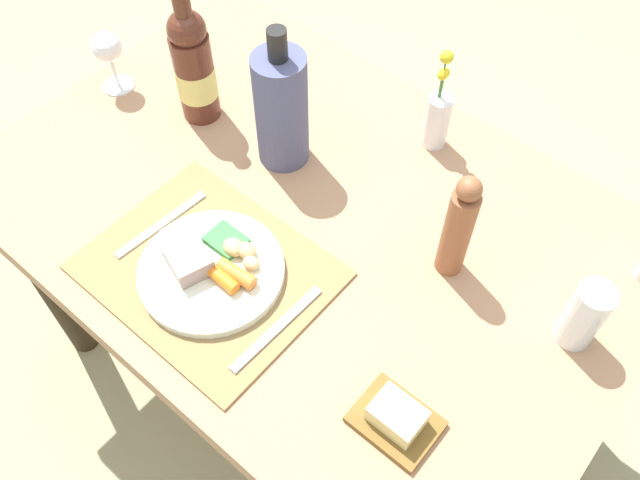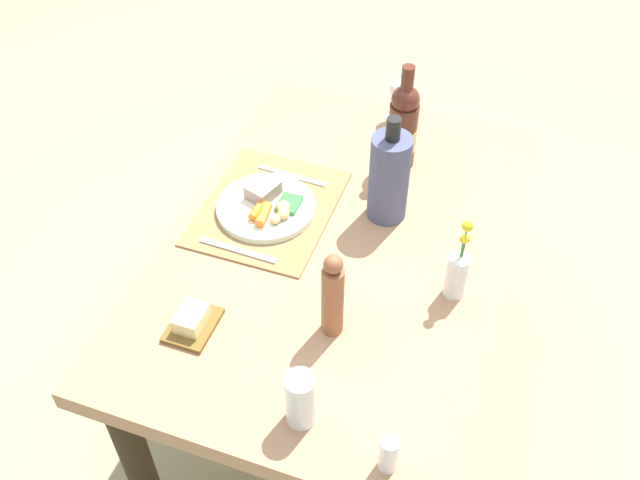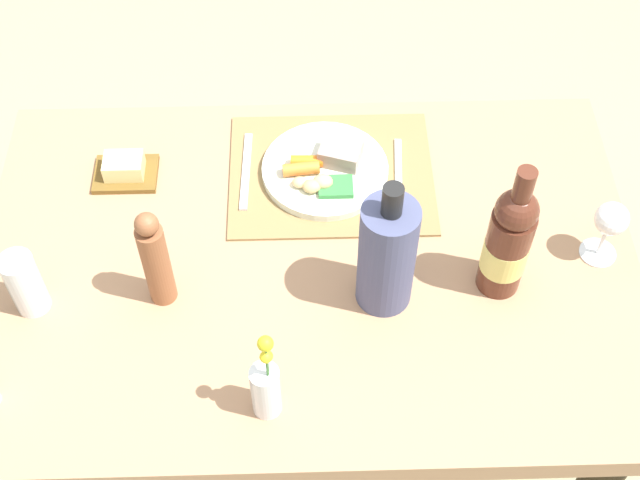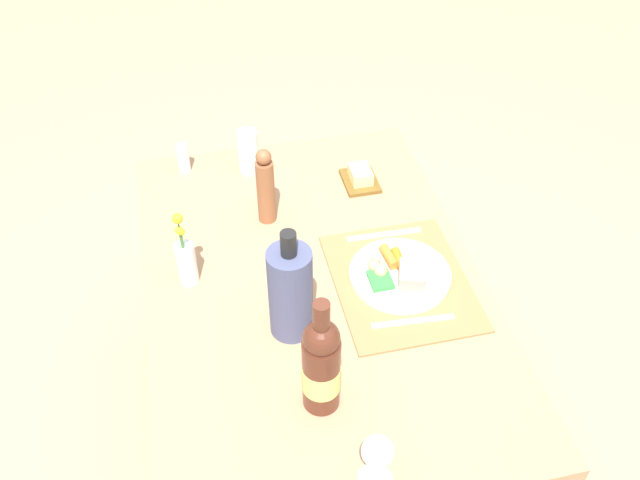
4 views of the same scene
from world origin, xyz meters
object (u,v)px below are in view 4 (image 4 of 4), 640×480
at_px(cooler_bottle, 290,291).
at_px(water_tumbler, 248,154).
at_px(fork, 413,321).
at_px(wine_bottle, 321,365).
at_px(wine_glass, 375,454).
at_px(salt_shaker, 183,158).
at_px(pepper_mill, 266,187).
at_px(butter_dish, 360,177).
at_px(flower_vase, 186,260).
at_px(knife, 384,234).
at_px(dining_table, 314,308).
at_px(dinner_plate, 399,273).

distance_m(cooler_bottle, water_tumbler, 0.65).
xyz_separation_m(fork, wine_bottle, (-0.17, 0.27, 0.12)).
bearing_deg(wine_glass, salt_shaker, 14.04).
distance_m(pepper_mill, wine_glass, 0.84).
xyz_separation_m(butter_dish, pepper_mill, (-0.10, 0.30, 0.09)).
relative_size(flower_vase, salt_shaker, 2.46).
height_order(knife, cooler_bottle, cooler_bottle).
distance_m(dining_table, wine_glass, 0.59).
height_order(wine_bottle, water_tumbler, wine_bottle).
bearing_deg(knife, wine_bottle, 151.05).
bearing_deg(wine_bottle, butter_dish, -21.52).
xyz_separation_m(dinner_plate, butter_dish, (0.41, -0.01, -0.00)).
bearing_deg(salt_shaker, pepper_mill, -143.45).
relative_size(flower_vase, wine_glass, 1.64).
distance_m(dinner_plate, wine_bottle, 0.43).
relative_size(cooler_bottle, pepper_mill, 1.30).
relative_size(dinner_plate, butter_dish, 2.01).
bearing_deg(salt_shaker, knife, -130.14).
xyz_separation_m(cooler_bottle, pepper_mill, (0.41, -0.01, -0.01)).
bearing_deg(pepper_mill, fork, -149.07).
relative_size(pepper_mill, wine_bottle, 0.75).
bearing_deg(wine_bottle, wine_glass, -164.22).
relative_size(fork, water_tumbler, 1.48).
bearing_deg(wine_bottle, fork, -58.00).
relative_size(dinner_plate, wine_bottle, 0.83).
relative_size(cooler_bottle, butter_dish, 2.35).
bearing_deg(cooler_bottle, wine_bottle, -174.18).
distance_m(wine_bottle, salt_shaker, 0.94).
distance_m(fork, flower_vase, 0.58).
height_order(water_tumbler, wine_glass, wine_glass).
bearing_deg(fork, dining_table, 51.17).
bearing_deg(water_tumbler, salt_shaker, 77.59).
bearing_deg(wine_bottle, knife, -30.88).
xyz_separation_m(water_tumbler, salt_shaker, (0.04, 0.19, -0.01)).
height_order(dinner_plate, wine_bottle, wine_bottle).
height_order(knife, wine_bottle, wine_bottle).
bearing_deg(wine_glass, dining_table, -0.39).
bearing_deg(salt_shaker, wine_bottle, -166.36).
height_order(butter_dish, water_tumbler, water_tumbler).
bearing_deg(water_tumbler, wine_glass, -175.49).
xyz_separation_m(cooler_bottle, flower_vase, (0.21, 0.23, -0.05)).
distance_m(knife, wine_glass, 0.73).
bearing_deg(dinner_plate, cooler_bottle, 108.09).
xyz_separation_m(pepper_mill, wine_glass, (-0.83, -0.07, -0.01)).
xyz_separation_m(fork, water_tumbler, (0.70, 0.29, 0.05)).
bearing_deg(pepper_mill, dinner_plate, -137.09).
bearing_deg(dining_table, water_tumbler, 9.77).
xyz_separation_m(knife, flower_vase, (-0.05, 0.54, 0.07)).
bearing_deg(wine_glass, butter_dish, -13.82).
bearing_deg(fork, knife, -0.06).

